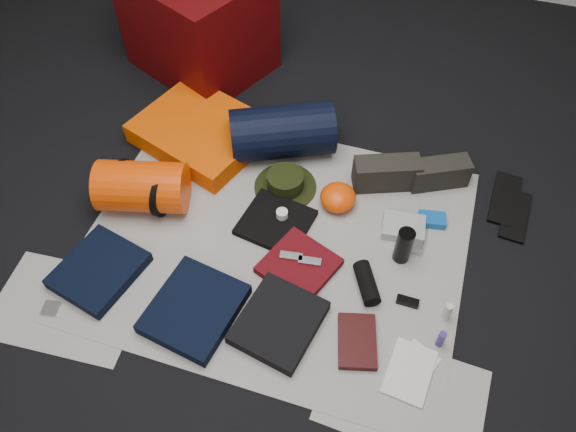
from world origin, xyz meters
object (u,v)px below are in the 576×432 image
(compact_camera, at_px, (408,244))
(paperback_book, at_px, (357,341))
(sleeping_pad, at_px, (201,131))
(navy_duffel, at_px, (282,132))
(stuff_sack, at_px, (142,187))
(red_cabinet, at_px, (198,20))
(water_bottle, at_px, (404,246))

(compact_camera, bearing_deg, paperback_book, -107.17)
(sleeping_pad, bearing_deg, compact_camera, -17.05)
(navy_duffel, xyz_separation_m, paperback_book, (0.58, -0.88, -0.11))
(stuff_sack, height_order, navy_duffel, navy_duffel)
(compact_camera, bearing_deg, sleeping_pad, 157.93)
(red_cabinet, distance_m, water_bottle, 1.62)
(sleeping_pad, relative_size, paperback_book, 2.62)
(water_bottle, bearing_deg, red_cabinet, 143.55)
(red_cabinet, bearing_deg, paperback_book, -24.42)
(stuff_sack, bearing_deg, red_cabinet, 97.91)
(navy_duffel, xyz_separation_m, water_bottle, (0.67, -0.44, -0.04))
(sleeping_pad, xyz_separation_m, stuff_sack, (-0.08, -0.45, 0.06))
(sleeping_pad, distance_m, navy_duffel, 0.41)
(sleeping_pad, distance_m, compact_camera, 1.14)
(paperback_book, bearing_deg, stuff_sack, 145.69)
(sleeping_pad, bearing_deg, stuff_sack, -100.10)
(red_cabinet, height_order, stuff_sack, red_cabinet)
(red_cabinet, relative_size, sleeping_pad, 1.14)
(sleeping_pad, bearing_deg, red_cabinet, 111.59)
(compact_camera, bearing_deg, stuff_sack, -179.31)
(water_bottle, relative_size, paperback_book, 0.80)
(red_cabinet, xyz_separation_m, sleeping_pad, (0.22, -0.56, -0.22))
(red_cabinet, relative_size, stuff_sack, 1.71)
(navy_duffel, bearing_deg, red_cabinet, 115.54)
(sleeping_pad, distance_m, water_bottle, 1.15)
(sleeping_pad, bearing_deg, paperback_book, -40.15)
(sleeping_pad, height_order, paperback_book, sleeping_pad)
(red_cabinet, bearing_deg, stuff_sack, -57.47)
(water_bottle, distance_m, paperback_book, 0.45)
(paperback_book, bearing_deg, red_cabinet, 116.22)
(red_cabinet, distance_m, compact_camera, 1.61)
(red_cabinet, height_order, compact_camera, red_cabinet)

